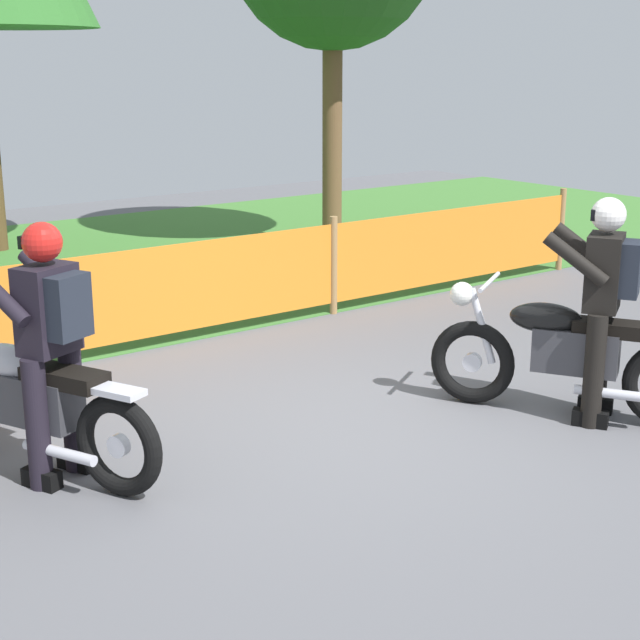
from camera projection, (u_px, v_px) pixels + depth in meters
name	position (u px, v px, depth m)	size (l,w,h in m)	color
ground	(361.00, 429.00, 7.11)	(24.00, 24.00, 0.02)	#5B5B60
grass_verge	(36.00, 274.00, 12.11)	(24.00, 7.54, 0.01)	#427A33
barrier_fence	(180.00, 288.00, 9.06)	(11.13, 0.08, 1.05)	#997547
motorcycle_lead	(30.00, 403.00, 6.24)	(1.02, 1.96, 0.99)	black
motorcycle_trailing	(567.00, 354.00, 7.24)	(1.20, 1.89, 1.01)	black
rider_lead	(51.00, 338.00, 6.01)	(0.69, 0.78, 1.69)	black
rider_trailing	(603.00, 297.00, 7.04)	(0.71, 0.79, 1.69)	black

